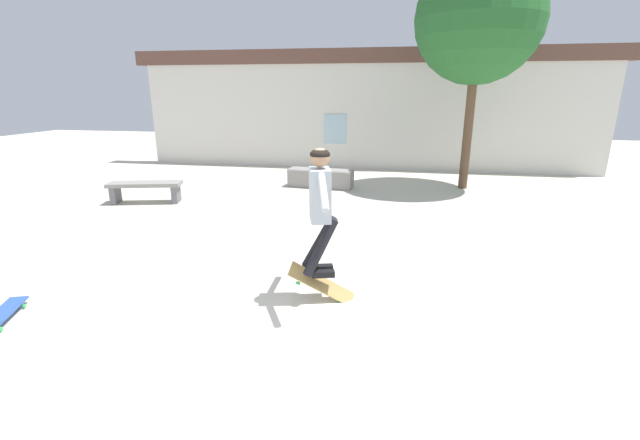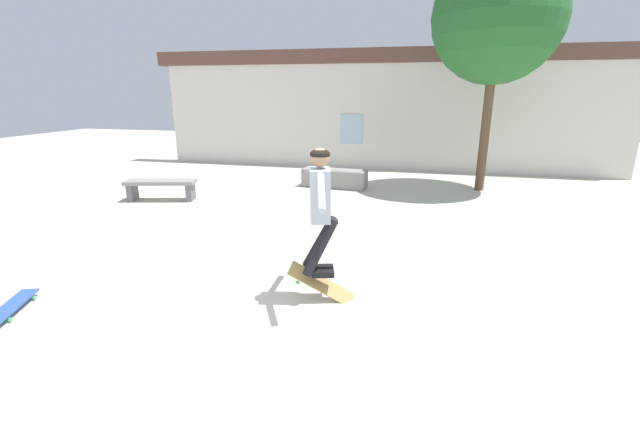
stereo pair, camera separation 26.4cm
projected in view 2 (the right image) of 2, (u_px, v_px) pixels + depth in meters
The scene contains 8 objects.
ground_plane at pixel (275, 330), 4.43m from camera, with size 40.00×40.00×0.00m, color beige.
building_backdrop at pixel (382, 107), 12.98m from camera, with size 14.65×0.52×4.89m.
tree_right at pixel (498, 18), 9.51m from camera, with size 2.89×2.89×5.37m.
park_bench at pixel (161, 186), 9.54m from camera, with size 1.60×0.81×0.46m.
skate_ledge at pixel (334, 178), 10.86m from camera, with size 1.68×0.64×0.46m.
skater at pixel (320, 201), 4.74m from camera, with size 0.47×1.27×1.46m.
skateboard_flipping at pixel (322, 285), 4.99m from camera, with size 0.75×0.36×0.56m.
skateboard_resting at pixel (12, 306), 4.78m from camera, with size 0.47×0.83×0.08m.
Camera 2 is at (1.38, -3.68, 2.38)m, focal length 24.00 mm.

